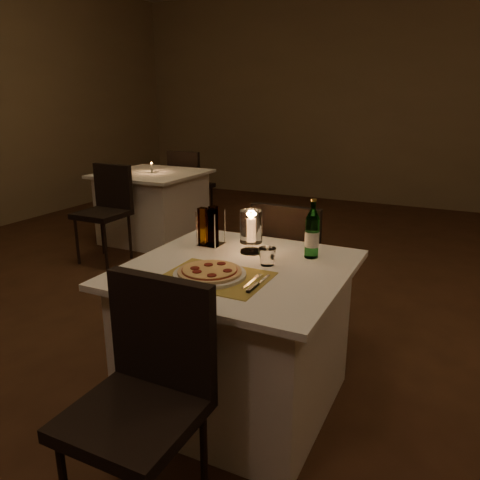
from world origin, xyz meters
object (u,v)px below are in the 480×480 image
at_px(pizza, 210,271).
at_px(neighbor_table_left, 154,206).
at_px(plate, 210,274).
at_px(tumbler, 267,257).
at_px(main_table, 238,336).
at_px(hurricane_candle, 251,228).
at_px(water_bottle, 312,234).
at_px(chair_near, 147,381).
at_px(chair_far, 290,259).

xyz_separation_m(pizza, neighbor_table_left, (-2.05, 2.37, -0.39)).
xyz_separation_m(plate, tumbler, (0.17, 0.25, 0.03)).
distance_m(main_table, hurricane_candle, 0.54).
height_order(tumbler, water_bottle, water_bottle).
distance_m(main_table, pizza, 0.44).
bearing_deg(pizza, neighbor_table_left, 130.83).
height_order(main_table, plate, plate).
bearing_deg(chair_near, pizza, 95.33).
height_order(tumbler, hurricane_candle, hurricane_candle).
relative_size(chair_near, pizza, 3.21).
distance_m(water_bottle, neighbor_table_left, 3.08).
bearing_deg(neighbor_table_left, main_table, -46.23).
distance_m(chair_far, tumbler, 0.69).
distance_m(main_table, chair_near, 0.74).
relative_size(main_table, hurricane_candle, 4.60).
xyz_separation_m(chair_far, plate, (-0.05, -0.89, 0.20)).
relative_size(main_table, tumbler, 12.07).
bearing_deg(pizza, water_bottle, 54.64).
distance_m(main_table, chair_far, 0.74).
xyz_separation_m(tumbler, neighbor_table_left, (-2.21, 2.12, -0.41)).
height_order(water_bottle, neighbor_table_left, water_bottle).
xyz_separation_m(chair_near, pizza, (-0.05, 0.53, 0.22)).
relative_size(plate, pizza, 1.14).
distance_m(plate, hurricane_candle, 0.40).
bearing_deg(neighbor_table_left, chair_far, -35.11).
bearing_deg(tumbler, pizza, -123.74).
bearing_deg(hurricane_candle, chair_far, 86.72).
bearing_deg(pizza, hurricane_candle, 86.92).
bearing_deg(neighbor_table_left, plate, -49.17).
bearing_deg(chair_far, chair_near, -90.00).
bearing_deg(chair_far, plate, -93.20).
xyz_separation_m(water_bottle, hurricane_candle, (-0.30, -0.06, 0.01)).
distance_m(chair_near, chair_far, 1.43).
height_order(main_table, tumbler, tumbler).
height_order(chair_far, plate, chair_far).
height_order(main_table, hurricane_candle, hurricane_candle).
xyz_separation_m(chair_near, water_bottle, (0.27, 0.98, 0.31)).
xyz_separation_m(chair_near, neighbor_table_left, (-2.10, 2.90, -0.18)).
bearing_deg(chair_near, chair_far, 90.00).
relative_size(chair_near, water_bottle, 3.09).
bearing_deg(tumbler, main_table, -149.14).
bearing_deg(hurricane_candle, tumbler, -42.90).
relative_size(main_table, plate, 3.12).
distance_m(tumbler, hurricane_candle, 0.22).
height_order(pizza, neighbor_table_left, pizza).
distance_m(chair_far, water_bottle, 0.61).
bearing_deg(hurricane_candle, chair_near, -88.19).
xyz_separation_m(chair_near, hurricane_candle, (-0.03, 0.92, 0.32)).
height_order(chair_near, plate, chair_near).
bearing_deg(main_table, pizza, -105.48).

